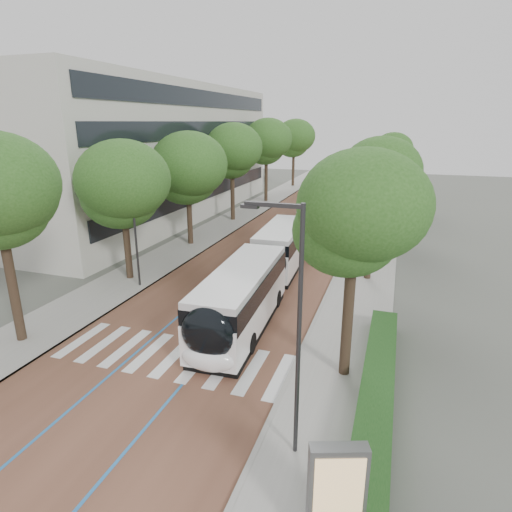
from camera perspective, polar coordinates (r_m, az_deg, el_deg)
The scene contains 20 objects.
ground at distance 19.59m, azimuth -12.93°, elevation -14.31°, with size 160.00×160.00×0.00m, color #51544C.
road at distance 55.71m, azimuth 8.77°, elevation 6.78°, with size 11.00×140.00×0.02m, color brown.
sidewalk_left at distance 57.42m, azimuth 1.33°, elevation 7.34°, with size 4.00×140.00×0.12m, color gray.
sidewalk_right at distance 54.97m, azimuth 16.53°, elevation 6.17°, with size 4.00×140.00×0.12m, color gray.
kerb_left at distance 56.90m, azimuth 3.17°, elevation 7.22°, with size 0.20×140.00×0.14m, color gray.
kerb_right at distance 55.06m, azimuth 14.55°, elevation 6.35°, with size 0.20×140.00×0.14m, color gray.
zebra_crossing at distance 20.21m, azimuth -10.94°, elevation -13.01°, with size 10.55×3.60×0.01m.
lane_line_left at distance 56.00m, azimuth 7.15°, elevation 6.91°, with size 0.12×126.00×0.01m, color #2165A8.
lane_line_right at distance 55.47m, azimuth 10.40°, elevation 6.66°, with size 0.12×126.00×0.01m, color #2165A8.
office_building at distance 50.94m, azimuth -16.21°, elevation 13.25°, with size 18.11×40.00×14.00m.
hedge at distance 17.01m, azimuth 15.71°, elevation -17.83°, with size 1.20×14.00×0.80m, color #164016.
streetlight_near at distance 12.50m, azimuth 5.01°, elevation -7.95°, with size 1.82×0.20×8.00m.
streetlight_far at distance 36.49m, azimuth 14.45°, elevation 8.51°, with size 1.82×0.20×8.00m.
lamp_post_left at distance 27.46m, azimuth -15.88°, elevation 4.08°, with size 0.14×0.14×8.00m, color #2D2D2F.
trees_left at distance 44.47m, azimuth -3.67°, elevation 13.17°, with size 6.29×60.78×10.07m.
trees_right at distance 36.53m, azimuth 16.38°, elevation 10.78°, with size 5.34×46.90×8.78m.
lead_bus at distance 25.12m, azimuth 0.70°, elevation -2.40°, with size 3.42×18.50×3.20m.
bus_queued_0 at distance 40.59m, azimuth 8.56°, elevation 5.14°, with size 2.91×12.47×3.20m.
bus_queued_1 at distance 52.04m, azimuth 11.44°, elevation 7.69°, with size 3.28×12.53×3.20m.
ad_panel at distance 11.90m, azimuth 10.68°, elevation -28.72°, with size 1.44×0.82×2.90m.
Camera 1 is at (9.16, -14.01, 10.18)m, focal length 30.00 mm.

